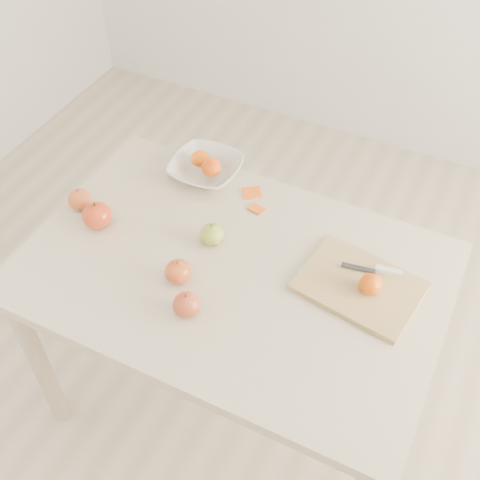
% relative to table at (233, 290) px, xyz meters
% --- Properties ---
extents(ground, '(3.50, 3.50, 0.00)m').
position_rel_table_xyz_m(ground, '(0.00, 0.00, -0.65)').
color(ground, '#C6B293').
rests_on(ground, ground).
extents(table, '(1.20, 0.80, 0.75)m').
position_rel_table_xyz_m(table, '(0.00, 0.00, 0.00)').
color(table, beige).
rests_on(table, ground).
extents(cutting_board, '(0.35, 0.28, 0.02)m').
position_rel_table_xyz_m(cutting_board, '(0.35, 0.09, 0.11)').
color(cutting_board, tan).
rests_on(cutting_board, table).
extents(board_tangerine, '(0.06, 0.06, 0.05)m').
position_rel_table_xyz_m(board_tangerine, '(0.38, 0.08, 0.14)').
color(board_tangerine, '#DC4707').
rests_on(board_tangerine, cutting_board).
extents(fruit_bowl, '(0.23, 0.23, 0.06)m').
position_rel_table_xyz_m(fruit_bowl, '(-0.26, 0.32, 0.13)').
color(fruit_bowl, silver).
rests_on(fruit_bowl, table).
extents(bowl_tangerine_near, '(0.06, 0.06, 0.05)m').
position_rel_table_xyz_m(bowl_tangerine_near, '(-0.28, 0.33, 0.15)').
color(bowl_tangerine_near, '#E85408').
rests_on(bowl_tangerine_near, fruit_bowl).
extents(bowl_tangerine_far, '(0.06, 0.06, 0.06)m').
position_rel_table_xyz_m(bowl_tangerine_far, '(-0.23, 0.31, 0.16)').
color(bowl_tangerine_far, '#DA3F07').
rests_on(bowl_tangerine_far, fruit_bowl).
extents(orange_peel_a, '(0.07, 0.07, 0.01)m').
position_rel_table_xyz_m(orange_peel_a, '(-0.08, 0.31, 0.10)').
color(orange_peel_a, '#D7510F').
rests_on(orange_peel_a, table).
extents(orange_peel_b, '(0.05, 0.04, 0.01)m').
position_rel_table_xyz_m(orange_peel_b, '(-0.04, 0.25, 0.10)').
color(orange_peel_b, '#E65710').
rests_on(orange_peel_b, table).
extents(paring_knife, '(0.17, 0.06, 0.01)m').
position_rel_table_xyz_m(paring_knife, '(0.39, 0.16, 0.12)').
color(paring_knife, white).
rests_on(paring_knife, cutting_board).
extents(apple_green, '(0.07, 0.07, 0.06)m').
position_rel_table_xyz_m(apple_green, '(-0.10, 0.07, 0.13)').
color(apple_green, olive).
rests_on(apple_green, table).
extents(apple_red_c, '(0.07, 0.07, 0.07)m').
position_rel_table_xyz_m(apple_red_c, '(-0.04, -0.19, 0.13)').
color(apple_red_c, maroon).
rests_on(apple_red_c, table).
extents(apple_red_b, '(0.09, 0.09, 0.08)m').
position_rel_table_xyz_m(apple_red_b, '(-0.44, -0.02, 0.14)').
color(apple_red_b, maroon).
rests_on(apple_red_b, table).
extents(apple_red_e, '(0.08, 0.08, 0.07)m').
position_rel_table_xyz_m(apple_red_e, '(-0.12, -0.10, 0.13)').
color(apple_red_e, maroon).
rests_on(apple_red_e, table).
extents(apple_red_d, '(0.07, 0.07, 0.07)m').
position_rel_table_xyz_m(apple_red_d, '(-0.54, 0.02, 0.13)').
color(apple_red_d, maroon).
rests_on(apple_red_d, table).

